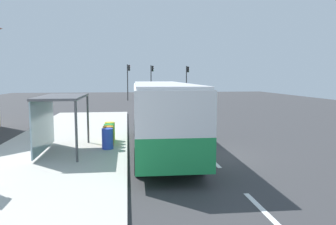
{
  "coord_description": "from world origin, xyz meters",
  "views": [
    {
      "loc": [
        -3.26,
        -14.02,
        3.51
      ],
      "look_at": [
        -1.0,
        4.08,
        1.5
      ],
      "focal_mm": 34.86,
      "sensor_mm": 36.0,
      "label": 1
    }
  ],
  "objects_px": {
    "recycling_bin_orange": "(108,136)",
    "traffic_light_far_side": "(128,77)",
    "recycling_bin_blue": "(108,139)",
    "traffic_light_median": "(152,77)",
    "white_van": "(182,98)",
    "recycling_bin_yellow": "(110,131)",
    "traffic_light_near_side": "(187,78)",
    "bus": "(161,112)",
    "recycling_bin_green": "(109,133)",
    "bus_shelter": "(55,109)",
    "sedan_near": "(168,97)"
  },
  "relations": [
    {
      "from": "bus",
      "to": "sedan_near",
      "type": "bearing_deg",
      "value": 82.1
    },
    {
      "from": "white_van",
      "to": "recycling_bin_green",
      "type": "height_order",
      "value": "white_van"
    },
    {
      "from": "white_van",
      "to": "traffic_light_median",
      "type": "bearing_deg",
      "value": 96.15
    },
    {
      "from": "bus",
      "to": "white_van",
      "type": "xyz_separation_m",
      "value": [
        3.91,
        17.23,
        -0.5
      ]
    },
    {
      "from": "recycling_bin_orange",
      "to": "traffic_light_near_side",
      "type": "relative_size",
      "value": 0.19
    },
    {
      "from": "sedan_near",
      "to": "recycling_bin_green",
      "type": "height_order",
      "value": "sedan_near"
    },
    {
      "from": "bus",
      "to": "traffic_light_near_side",
      "type": "bearing_deg",
      "value": 77.43
    },
    {
      "from": "traffic_light_near_side",
      "to": "recycling_bin_green",
      "type": "bearing_deg",
      "value": -107.38
    },
    {
      "from": "recycling_bin_orange",
      "to": "recycling_bin_green",
      "type": "bearing_deg",
      "value": 90.0
    },
    {
      "from": "recycling_bin_yellow",
      "to": "traffic_light_far_side",
      "type": "xyz_separation_m",
      "value": [
        1.1,
        31.08,
        2.84
      ]
    },
    {
      "from": "recycling_bin_blue",
      "to": "bus_shelter",
      "type": "relative_size",
      "value": 0.24
    },
    {
      "from": "traffic_light_near_side",
      "to": "bus",
      "type": "bearing_deg",
      "value": -102.57
    },
    {
      "from": "bus",
      "to": "bus_shelter",
      "type": "relative_size",
      "value": 2.76
    },
    {
      "from": "recycling_bin_orange",
      "to": "bus_shelter",
      "type": "height_order",
      "value": "bus_shelter"
    },
    {
      "from": "white_van",
      "to": "recycling_bin_yellow",
      "type": "distance_m",
      "value": 16.48
    },
    {
      "from": "white_van",
      "to": "recycling_bin_blue",
      "type": "height_order",
      "value": "white_van"
    },
    {
      "from": "white_van",
      "to": "recycling_bin_blue",
      "type": "distance_m",
      "value": 18.43
    },
    {
      "from": "white_van",
      "to": "recycling_bin_yellow",
      "type": "xyz_separation_m",
      "value": [
        -6.4,
        -15.17,
        -0.69
      ]
    },
    {
      "from": "recycling_bin_blue",
      "to": "recycling_bin_orange",
      "type": "relative_size",
      "value": 1.0
    },
    {
      "from": "bus",
      "to": "recycling_bin_yellow",
      "type": "bearing_deg",
      "value": 140.34
    },
    {
      "from": "recycling_bin_orange",
      "to": "traffic_light_far_side",
      "type": "bearing_deg",
      "value": 88.07
    },
    {
      "from": "white_van",
      "to": "traffic_light_far_side",
      "type": "bearing_deg",
      "value": 108.43
    },
    {
      "from": "traffic_light_near_side",
      "to": "traffic_light_median",
      "type": "relative_size",
      "value": 0.97
    },
    {
      "from": "bus_shelter",
      "to": "sedan_near",
      "type": "bearing_deg",
      "value": 73.43
    },
    {
      "from": "recycling_bin_green",
      "to": "recycling_bin_yellow",
      "type": "distance_m",
      "value": 0.7
    },
    {
      "from": "recycling_bin_blue",
      "to": "traffic_light_far_side",
      "type": "relative_size",
      "value": 0.18
    },
    {
      "from": "recycling_bin_green",
      "to": "traffic_light_median",
      "type": "relative_size",
      "value": 0.18
    },
    {
      "from": "sedan_near",
      "to": "traffic_light_far_side",
      "type": "relative_size",
      "value": 0.84
    },
    {
      "from": "sedan_near",
      "to": "traffic_light_far_side",
      "type": "bearing_deg",
      "value": 141.88
    },
    {
      "from": "recycling_bin_yellow",
      "to": "traffic_light_median",
      "type": "height_order",
      "value": "traffic_light_median"
    },
    {
      "from": "traffic_light_far_side",
      "to": "recycling_bin_green",
      "type": "bearing_deg",
      "value": -91.98
    },
    {
      "from": "recycling_bin_blue",
      "to": "recycling_bin_orange",
      "type": "distance_m",
      "value": 0.7
    },
    {
      "from": "traffic_light_near_side",
      "to": "bus_shelter",
      "type": "bearing_deg",
      "value": -110.0
    },
    {
      "from": "bus",
      "to": "recycling_bin_yellow",
      "type": "relative_size",
      "value": 11.64
    },
    {
      "from": "traffic_light_near_side",
      "to": "recycling_bin_blue",
      "type": "bearing_deg",
      "value": -106.67
    },
    {
      "from": "bus",
      "to": "traffic_light_median",
      "type": "xyz_separation_m",
      "value": [
        2.11,
        33.95,
        1.6
      ]
    },
    {
      "from": "recycling_bin_blue",
      "to": "traffic_light_median",
      "type": "xyz_separation_m",
      "value": [
        4.6,
        33.98,
        2.79
      ]
    },
    {
      "from": "white_van",
      "to": "recycling_bin_green",
      "type": "distance_m",
      "value": 17.12
    },
    {
      "from": "traffic_light_near_side",
      "to": "traffic_light_far_side",
      "type": "height_order",
      "value": "traffic_light_far_side"
    },
    {
      "from": "sedan_near",
      "to": "recycling_bin_blue",
      "type": "height_order",
      "value": "sedan_near"
    },
    {
      "from": "sedan_near",
      "to": "traffic_light_median",
      "type": "height_order",
      "value": "traffic_light_median"
    },
    {
      "from": "white_van",
      "to": "traffic_light_near_side",
      "type": "height_order",
      "value": "traffic_light_near_side"
    },
    {
      "from": "recycling_bin_orange",
      "to": "recycling_bin_green",
      "type": "distance_m",
      "value": 0.7
    },
    {
      "from": "sedan_near",
      "to": "traffic_light_far_side",
      "type": "distance_m",
      "value": 7.38
    },
    {
      "from": "traffic_light_near_side",
      "to": "traffic_light_far_side",
      "type": "xyz_separation_m",
      "value": [
        -8.6,
        0.8,
        0.14
      ]
    },
    {
      "from": "recycling_bin_orange",
      "to": "recycling_bin_yellow",
      "type": "xyz_separation_m",
      "value": [
        0.0,
        1.4,
        0.0
      ]
    },
    {
      "from": "traffic_light_near_side",
      "to": "traffic_light_far_side",
      "type": "bearing_deg",
      "value": 174.69
    },
    {
      "from": "recycling_bin_yellow",
      "to": "bus_shelter",
      "type": "height_order",
      "value": "bus_shelter"
    },
    {
      "from": "recycling_bin_green",
      "to": "bus_shelter",
      "type": "bearing_deg",
      "value": -141.75
    },
    {
      "from": "recycling_bin_yellow",
      "to": "traffic_light_near_side",
      "type": "xyz_separation_m",
      "value": [
        9.7,
        30.28,
        2.7
      ]
    }
  ]
}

